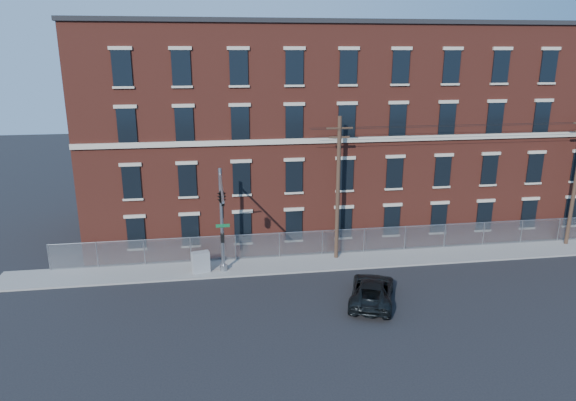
% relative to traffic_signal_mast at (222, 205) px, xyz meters
% --- Properties ---
extents(ground, '(140.00, 140.00, 0.00)m').
position_rel_traffic_signal_mast_xyz_m(ground, '(6.00, -2.18, -5.39)').
color(ground, black).
rests_on(ground, ground).
extents(sidewalk, '(65.00, 3.00, 0.12)m').
position_rel_traffic_signal_mast_xyz_m(sidewalk, '(18.00, 2.82, -5.33)').
color(sidewalk, gray).
rests_on(sidewalk, ground).
extents(mill_building, '(55.30, 14.32, 16.30)m').
position_rel_traffic_signal_mast_xyz_m(mill_building, '(18.00, 11.75, 2.76)').
color(mill_building, maroon).
rests_on(mill_building, ground).
extents(chain_link_fence, '(59.06, 0.06, 1.85)m').
position_rel_traffic_signal_mast_xyz_m(chain_link_fence, '(18.00, 4.12, -4.33)').
color(chain_link_fence, '#A5A8AD').
rests_on(chain_link_fence, ground).
extents(traffic_signal_mast, '(0.90, 6.75, 7.00)m').
position_rel_traffic_signal_mast_xyz_m(traffic_signal_mast, '(0.00, 0.00, 0.00)').
color(traffic_signal_mast, '#9EA0A5').
rests_on(traffic_signal_mast, ground).
extents(utility_pole_near, '(1.80, 0.28, 10.00)m').
position_rel_traffic_signal_mast_xyz_m(utility_pole_near, '(8.00, 3.42, -0.05)').
color(utility_pole_near, '#422D21').
rests_on(utility_pole_near, ground).
extents(utility_pole_mid, '(1.80, 0.28, 10.00)m').
position_rel_traffic_signal_mast_xyz_m(utility_pole_mid, '(26.00, 3.42, -0.05)').
color(utility_pole_mid, '#422D21').
rests_on(utility_pole_mid, ground).
extents(pickup_truck, '(4.09, 5.70, 1.44)m').
position_rel_traffic_signal_mast_xyz_m(pickup_truck, '(8.49, -3.33, -4.67)').
color(pickup_truck, black).
rests_on(pickup_truck, ground).
extents(utility_cabinet, '(1.23, 0.83, 1.41)m').
position_rel_traffic_signal_mast_xyz_m(utility_cabinet, '(-1.48, 2.28, -4.56)').
color(utility_cabinet, gray).
rests_on(utility_cabinet, sidewalk).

